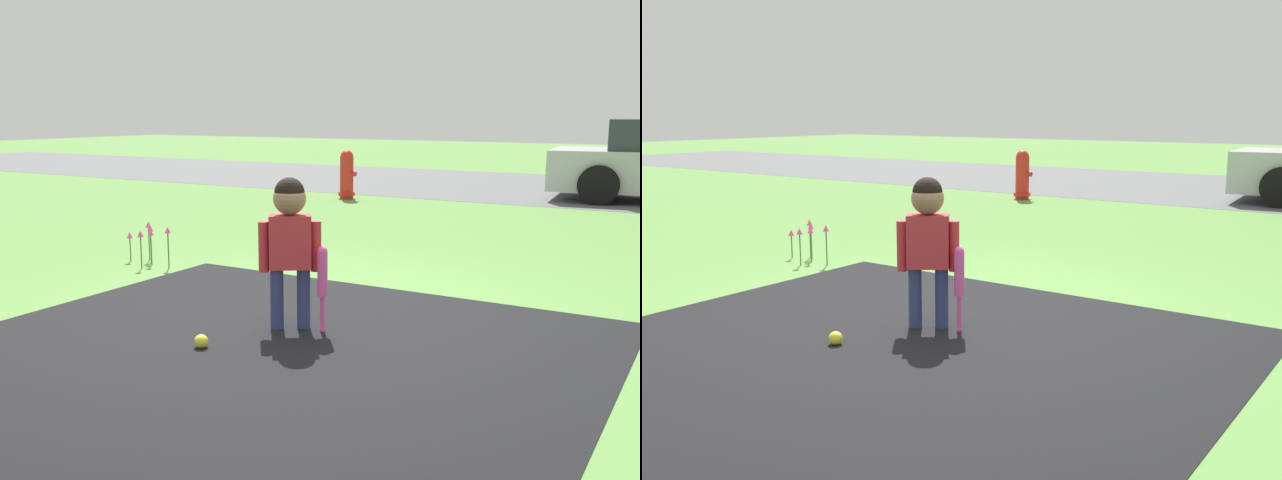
% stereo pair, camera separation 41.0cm
% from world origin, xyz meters
% --- Properties ---
extents(ground_plane, '(60.00, 60.00, 0.00)m').
position_xyz_m(ground_plane, '(0.00, 0.00, 0.00)').
color(ground_plane, '#5B8C42').
extents(driveway_strip, '(4.00, 7.00, 0.01)m').
position_xyz_m(driveway_strip, '(0.22, -2.50, 0.00)').
color(driveway_strip, black).
rests_on(driveway_strip, ground).
extents(street_strip, '(40.00, 6.00, 0.01)m').
position_xyz_m(street_strip, '(0.00, 9.96, 0.00)').
color(street_strip, '#59595B').
rests_on(street_strip, ground).
extents(child, '(0.36, 0.29, 1.04)m').
position_xyz_m(child, '(0.09, -0.35, 0.68)').
color(child, navy).
rests_on(child, ground).
extents(baseball_bat, '(0.07, 0.07, 0.59)m').
position_xyz_m(baseball_bat, '(0.33, -0.32, 0.38)').
color(baseball_bat, '#E54CA5').
rests_on(baseball_bat, ground).
extents(sports_ball, '(0.09, 0.09, 0.09)m').
position_xyz_m(sports_ball, '(-0.17, -0.99, 0.04)').
color(sports_ball, yellow).
rests_on(sports_ball, ground).
extents(fire_hydrant, '(0.32, 0.29, 0.83)m').
position_xyz_m(fire_hydrant, '(-3.10, 6.33, 0.41)').
color(fire_hydrant, red).
rests_on(fire_hydrant, ground).
extents(flower_bed, '(0.61, 0.38, 0.40)m').
position_xyz_m(flower_bed, '(-2.25, 0.71, 0.30)').
color(flower_bed, '#38702D').
rests_on(flower_bed, ground).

